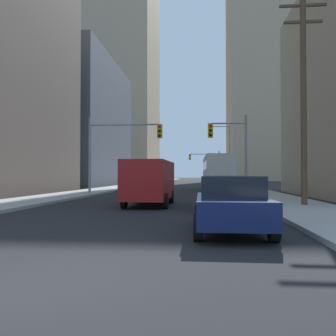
% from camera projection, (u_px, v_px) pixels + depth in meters
% --- Properties ---
extents(ground_plane, '(400.00, 400.00, 0.00)m').
position_uv_depth(ground_plane, '(1.00, 294.00, 4.55)').
color(ground_plane, black).
extents(sidewalk_left, '(3.61, 160.00, 0.15)m').
position_uv_depth(sidewalk_left, '(139.00, 184.00, 54.99)').
color(sidewalk_left, '#9E9E99').
rests_on(sidewalk_left, ground).
extents(sidewalk_right, '(3.61, 160.00, 0.15)m').
position_uv_depth(sidewalk_right, '(230.00, 185.00, 53.66)').
color(sidewalk_right, '#9E9E99').
rests_on(sidewalk_right, ground).
extents(city_bus, '(2.77, 11.55, 3.40)m').
position_uv_depth(city_bus, '(217.00, 171.00, 35.12)').
color(city_bus, silver).
rests_on(city_bus, ground).
extents(cargo_van_red, '(2.16, 5.25, 2.26)m').
position_uv_depth(cargo_van_red, '(150.00, 180.00, 17.81)').
color(cargo_van_red, maroon).
rests_on(cargo_van_red, ground).
extents(sedan_navy, '(1.95, 4.20, 1.52)m').
position_uv_depth(sedan_navy, '(231.00, 204.00, 9.42)').
color(sedan_navy, '#141E4C').
rests_on(sedan_navy, ground).
extents(sedan_maroon, '(1.95, 4.22, 1.52)m').
position_uv_depth(sedan_maroon, '(223.00, 193.00, 15.02)').
color(sedan_maroon, maroon).
rests_on(sedan_maroon, ground).
extents(sedan_black, '(1.95, 4.25, 1.52)m').
position_uv_depth(sedan_black, '(138.00, 183.00, 35.16)').
color(sedan_black, black).
rests_on(sedan_black, ground).
extents(traffic_signal_near_left, '(5.70, 0.44, 6.00)m').
position_uv_depth(traffic_signal_near_left, '(122.00, 141.00, 26.68)').
color(traffic_signal_near_left, gray).
rests_on(traffic_signal_near_left, ground).
extents(traffic_signal_near_right, '(2.88, 0.44, 6.00)m').
position_uv_depth(traffic_signal_near_right, '(230.00, 142.00, 25.92)').
color(traffic_signal_near_right, gray).
rests_on(traffic_signal_near_right, ground).
extents(traffic_signal_far_right, '(5.59, 0.44, 6.00)m').
position_uv_depth(traffic_signal_far_right, '(206.00, 161.00, 63.95)').
color(traffic_signal_far_right, gray).
rests_on(traffic_signal_far_right, ground).
extents(utility_pole_right, '(2.20, 0.28, 10.30)m').
position_uv_depth(utility_pole_right, '(303.00, 94.00, 16.68)').
color(utility_pole_right, brown).
rests_on(utility_pole_right, ground).
extents(street_lamp_right, '(2.68, 0.32, 7.50)m').
position_uv_depth(street_lamp_right, '(226.00, 149.00, 41.17)').
color(street_lamp_right, gray).
rests_on(street_lamp_right, ground).
extents(building_left_mid_office, '(14.57, 23.80, 18.64)m').
position_uv_depth(building_left_mid_office, '(68.00, 124.00, 53.32)').
color(building_left_mid_office, '#4C515B').
rests_on(building_left_mid_office, ground).
extents(building_left_far_tower, '(25.78, 25.11, 68.19)m').
position_uv_depth(building_left_far_tower, '(108.00, 58.00, 96.66)').
color(building_left_far_tower, tan).
rests_on(building_left_far_tower, ground).
extents(building_right_far_highrise, '(19.04, 21.27, 64.12)m').
position_uv_depth(building_right_far_highrise, '(264.00, 64.00, 95.85)').
color(building_right_far_highrise, tan).
rests_on(building_right_far_highrise, ground).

